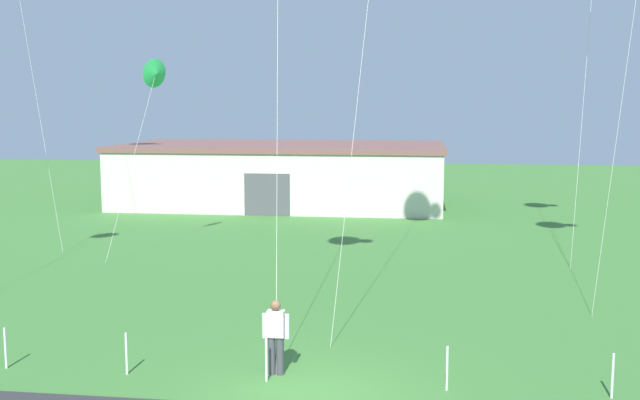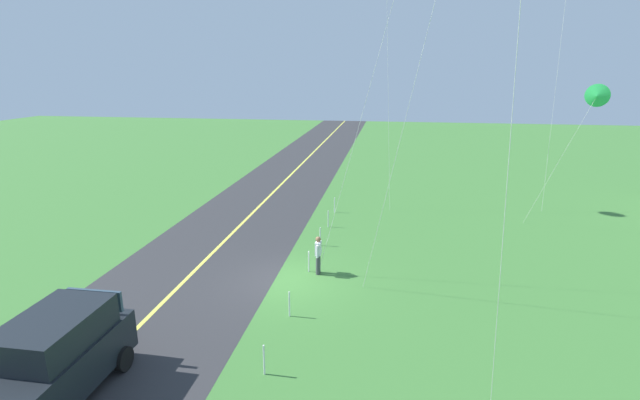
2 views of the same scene
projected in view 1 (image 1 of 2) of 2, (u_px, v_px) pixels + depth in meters
The scene contains 9 objects.
ground_plane at pixel (309, 399), 14.14m from camera, with size 120.00×120.00×0.10m, color #3D7533.
person_adult_near at pixel (276, 335), 15.23m from camera, with size 0.58×0.22×1.60m.
kite_green_far at pixel (156, 74), 27.41m from camera, with size 1.69×2.81×7.41m.
warehouse_distant at pixel (284, 173), 42.36m from camera, with size 18.36×10.20×3.50m.
fence_post_1 at pixel (5, 348), 15.64m from camera, with size 0.05×0.05×0.90m, color silver.
fence_post_2 at pixel (126, 354), 15.28m from camera, with size 0.05×0.05×0.90m, color silver.
fence_post_3 at pixel (266, 360), 14.90m from camera, with size 0.05×0.05×0.90m, color silver.
fence_post_4 at pixel (447, 368), 14.42m from camera, with size 0.05×0.05×0.90m, color silver.
fence_post_5 at pixel (613, 376), 14.01m from camera, with size 0.05×0.05×0.90m, color silver.
Camera 1 is at (1.98, -13.39, 5.60)m, focal length 40.82 mm.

